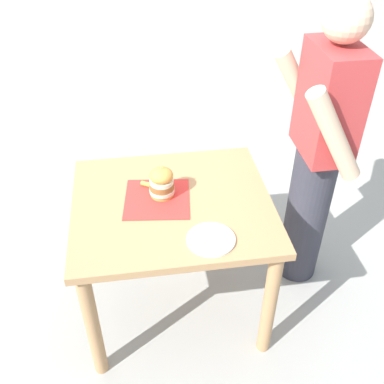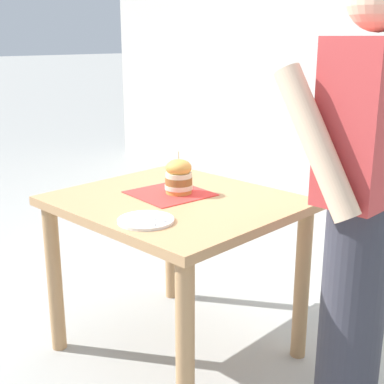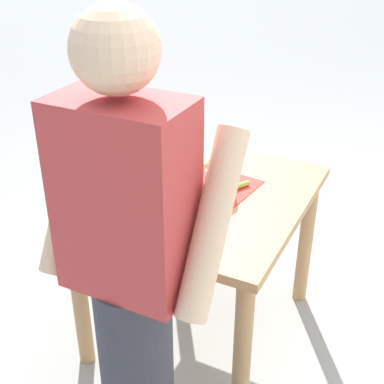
% 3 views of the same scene
% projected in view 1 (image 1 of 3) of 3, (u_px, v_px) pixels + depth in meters
% --- Properties ---
extents(ground_plane, '(80.00, 80.00, 0.00)m').
position_uv_depth(ground_plane, '(176.00, 301.00, 2.70)').
color(ground_plane, '#9E9E99').
extents(patio_table, '(0.88, 0.99, 0.77)m').
position_uv_depth(patio_table, '(173.00, 222.00, 2.31)').
color(patio_table, tan).
rests_on(patio_table, ground).
extents(serving_paper, '(0.36, 0.36, 0.00)m').
position_uv_depth(serving_paper, '(157.00, 199.00, 2.24)').
color(serving_paper, red).
rests_on(serving_paper, patio_table).
extents(sandwich, '(0.13, 0.13, 0.19)m').
position_uv_depth(sandwich, '(162.00, 182.00, 2.22)').
color(sandwich, gold).
rests_on(sandwich, serving_paper).
extents(pickle_spear, '(0.07, 0.09, 0.02)m').
position_uv_depth(pickle_spear, '(149.00, 185.00, 2.31)').
color(pickle_spear, '#8EA83D').
rests_on(pickle_spear, serving_paper).
extents(side_plate_with_forks, '(0.22, 0.22, 0.02)m').
position_uv_depth(side_plate_with_forks, '(211.00, 239.00, 2.01)').
color(side_plate_with_forks, white).
rests_on(side_plate_with_forks, patio_table).
extents(diner_across_table, '(0.55, 0.35, 1.69)m').
position_uv_depth(diner_across_table, '(318.00, 153.00, 2.37)').
color(diner_across_table, '#33333D').
rests_on(diner_across_table, ground).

